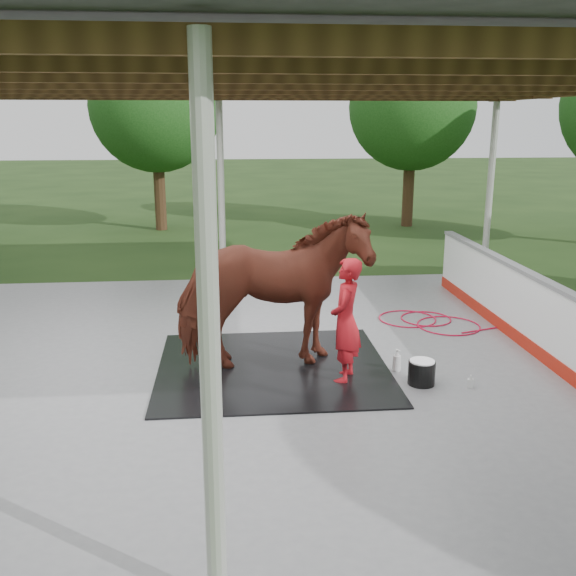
{
  "coord_description": "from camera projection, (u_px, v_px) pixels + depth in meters",
  "views": [
    {
      "loc": [
        0.14,
        -8.57,
        3.39
      ],
      "look_at": [
        0.91,
        -0.35,
        1.22
      ],
      "focal_mm": 40.0,
      "sensor_mm": 36.0,
      "label": 1
    }
  ],
  "objects": [
    {
      "name": "ground",
      "position": [
        222.0,
        367.0,
        9.1
      ],
      "size": [
        100.0,
        100.0,
        0.0
      ],
      "primitive_type": "plane",
      "color": "#1E3814"
    },
    {
      "name": "concrete_slab",
      "position": [
        222.0,
        365.0,
        9.09
      ],
      "size": [
        12.0,
        10.0,
        0.05
      ],
      "primitive_type": "cube",
      "color": "slate",
      "rests_on": "ground"
    },
    {
      "name": "pavilion_structure",
      "position": [
        214.0,
        73.0,
        8.09
      ],
      "size": [
        12.6,
        10.6,
        4.05
      ],
      "color": "beige",
      "rests_on": "ground"
    },
    {
      "name": "dasher_board",
      "position": [
        537.0,
        318.0,
        9.36
      ],
      "size": [
        0.16,
        8.0,
        1.15
      ],
      "color": "#A91C0E",
      "rests_on": "concrete_slab"
    },
    {
      "name": "tree_belt",
      "position": [
        237.0,
        91.0,
        9.03
      ],
      "size": [
        28.0,
        28.0,
        5.8
      ],
      "color": "#382314",
      "rests_on": "ground"
    },
    {
      "name": "rubber_mat",
      "position": [
        273.0,
        367.0,
        8.92
      ],
      "size": [
        3.16,
        2.96,
        0.02
      ],
      "primitive_type": "cube",
      "color": "black",
      "rests_on": "concrete_slab"
    },
    {
      "name": "horse",
      "position": [
        272.0,
        291.0,
        8.64
      ],
      "size": [
        2.66,
        1.41,
        2.16
      ],
      "primitive_type": "imported",
      "rotation": [
        0.0,
        0.0,
        1.67
      ],
      "color": "maroon",
      "rests_on": "rubber_mat"
    },
    {
      "name": "handler",
      "position": [
        346.0,
        320.0,
        8.3
      ],
      "size": [
        0.58,
        0.7,
        1.65
      ],
      "primitive_type": "imported",
      "rotation": [
        0.0,
        0.0,
        -1.94
      ],
      "color": "#B2131B",
      "rests_on": "concrete_slab"
    },
    {
      "name": "wash_bucket",
      "position": [
        422.0,
        372.0,
        8.33
      ],
      "size": [
        0.35,
        0.35,
        0.33
      ],
      "color": "black",
      "rests_on": "concrete_slab"
    },
    {
      "name": "soap_bottle_a",
      "position": [
        397.0,
        360.0,
        8.75
      ],
      "size": [
        0.16,
        0.16,
        0.32
      ],
      "primitive_type": "imported",
      "rotation": [
        0.0,
        0.0,
        0.41
      ],
      "color": "silver",
      "rests_on": "concrete_slab"
    },
    {
      "name": "soap_bottle_b",
      "position": [
        470.0,
        381.0,
        8.25
      ],
      "size": [
        0.1,
        0.1,
        0.17
      ],
      "primitive_type": "imported",
      "rotation": [
        0.0,
        0.0,
        -0.39
      ],
      "color": "#338CD8",
      "rests_on": "concrete_slab"
    },
    {
      "name": "hose_coil",
      "position": [
        429.0,
        321.0,
        10.94
      ],
      "size": [
        2.64,
        1.46,
        0.02
      ],
      "color": "red",
      "rests_on": "concrete_slab"
    }
  ]
}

